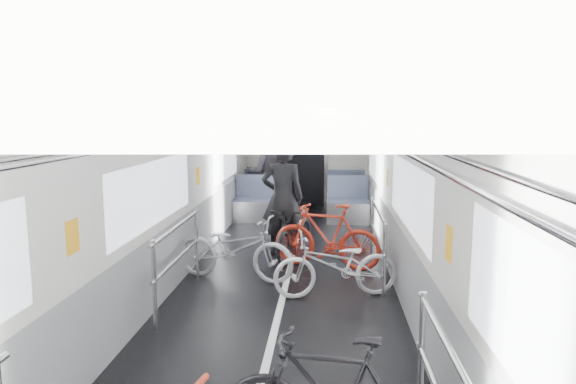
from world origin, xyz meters
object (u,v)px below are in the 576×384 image
(bike_right_far, at_px, (327,236))
(bike_aisle, at_px, (295,231))
(person_standing, at_px, (283,198))
(person_seated, at_px, (266,173))
(bike_right_mid, at_px, (336,265))
(bike_left_far, at_px, (235,248))

(bike_right_far, height_order, bike_aisle, bike_right_far)
(person_standing, distance_m, person_seated, 3.62)
(bike_right_mid, bearing_deg, person_standing, -169.11)
(bike_left_far, height_order, person_standing, person_standing)
(bike_right_far, xyz_separation_m, person_seated, (-1.44, 4.27, 0.45))
(bike_right_mid, xyz_separation_m, bike_aisle, (-0.63, 1.86, -0.01))
(bike_left_far, bearing_deg, bike_aisle, -18.68)
(bike_right_mid, xyz_separation_m, person_seated, (-1.56, 5.51, 0.53))
(bike_left_far, distance_m, person_seated, 4.95)
(bike_right_far, xyz_separation_m, bike_aisle, (-0.51, 0.62, -0.08))
(bike_right_mid, relative_size, person_standing, 0.85)
(bike_right_mid, bearing_deg, bike_right_far, 173.07)
(bike_right_far, bearing_deg, bike_aisle, -125.15)
(bike_left_far, relative_size, person_seated, 0.91)
(bike_right_mid, xyz_separation_m, person_standing, (-0.85, 1.96, 0.53))
(bike_right_mid, height_order, bike_aisle, bike_right_mid)
(person_standing, bearing_deg, bike_aisle, 149.96)
(bike_aisle, height_order, person_seated, person_seated)
(bike_aisle, xyz_separation_m, person_seated, (-0.93, 3.65, 0.53))
(bike_left_far, relative_size, bike_right_mid, 1.08)
(bike_left_far, bearing_deg, bike_right_far, -50.34)
(person_standing, xyz_separation_m, person_seated, (-0.71, 3.55, -0.00))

